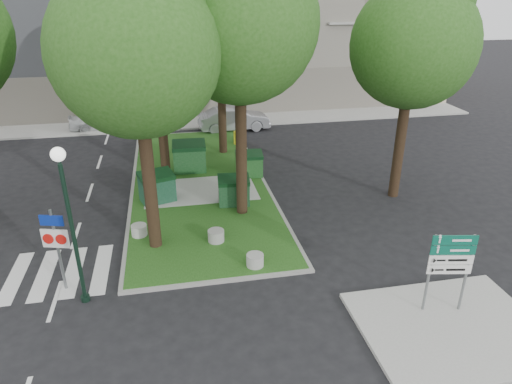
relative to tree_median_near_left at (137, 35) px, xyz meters
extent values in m
plane|color=black|center=(1.41, -2.56, -7.32)|extent=(120.00, 120.00, 0.00)
cube|color=#1F4A15|center=(1.91, 5.44, -7.26)|extent=(6.00, 16.00, 0.12)
cube|color=gray|center=(1.91, 5.44, -7.27)|extent=(6.30, 16.30, 0.10)
cube|color=#999993|center=(7.91, -6.06, -7.26)|extent=(5.00, 4.00, 0.12)
cube|color=#999993|center=(1.41, 15.94, -7.26)|extent=(42.00, 3.00, 0.12)
cube|color=silver|center=(-2.34, -1.06, -7.31)|extent=(5.00, 3.00, 0.01)
cylinder|color=black|center=(-0.09, -0.06, -4.24)|extent=(0.44, 0.44, 6.16)
sphere|color=#225115|center=(-0.09, -0.06, -0.50)|extent=(5.20, 5.20, 5.20)
cylinder|color=black|center=(3.41, 1.94, -3.96)|extent=(0.44, 0.44, 6.72)
sphere|color=#225115|center=(3.41, 1.94, 0.12)|extent=(5.60, 5.60, 5.60)
cylinder|color=black|center=(0.41, 6.44, -4.38)|extent=(0.44, 0.44, 5.88)
sphere|color=#225115|center=(0.41, 6.44, -0.81)|extent=(4.80, 4.80, 4.80)
cylinder|color=black|center=(3.61, 9.44, -3.82)|extent=(0.44, 0.44, 7.00)
sphere|color=#225115|center=(3.61, 9.44, 0.43)|extent=(5.80, 5.80, 5.80)
cylinder|color=black|center=(10.41, 2.44, -4.38)|extent=(0.44, 0.44, 5.88)
sphere|color=#225115|center=(10.41, 2.44, -0.81)|extent=(5.00, 5.00, 5.00)
cube|color=#103A24|center=(0.01, 3.69, -6.65)|extent=(1.61, 1.33, 1.09)
cube|color=black|center=(0.01, 3.69, -6.02)|extent=(1.68, 1.40, 0.31)
cube|color=#123F17|center=(1.61, 6.98, -6.58)|extent=(1.62, 1.14, 1.24)
cube|color=black|center=(1.61, 6.98, -5.86)|extent=(1.68, 1.21, 0.36)
cube|color=#103719|center=(3.21, 2.79, -6.69)|extent=(1.35, 0.97, 1.01)
cube|color=black|center=(3.21, 2.79, -6.11)|extent=(1.40, 1.04, 0.29)
cube|color=#154617|center=(4.41, 5.76, -6.70)|extent=(1.32, 0.95, 0.99)
cube|color=black|center=(4.41, 5.76, -6.13)|extent=(1.37, 1.01, 0.29)
cylinder|color=#AEAFA9|center=(-0.69, 0.77, -6.99)|extent=(0.58, 0.58, 0.42)
cylinder|color=#9A9B96|center=(3.17, -2.06, -6.99)|extent=(0.58, 0.58, 0.41)
cylinder|color=gray|center=(2.08, -0.21, -6.98)|extent=(0.60, 0.60, 0.43)
cylinder|color=yellow|center=(4.61, 10.70, -6.82)|extent=(0.43, 0.43, 0.75)
cylinder|color=black|center=(-2.17, -2.73, -5.11)|extent=(0.12, 0.12, 4.42)
cylinder|color=black|center=(-2.17, -2.73, -7.23)|extent=(0.26, 0.26, 0.18)
sphere|color=white|center=(-2.17, -2.73, -2.64)|extent=(0.39, 0.39, 0.39)
cylinder|color=slate|center=(-2.86, -1.99, -5.94)|extent=(0.11, 0.11, 2.76)
cube|color=navy|center=(-2.86, -1.99, -4.88)|extent=(0.70, 0.24, 0.33)
cube|color=white|center=(-2.86, -1.99, -5.49)|extent=(0.81, 0.27, 0.61)
cylinder|color=red|center=(-3.06, -1.99, -5.49)|extent=(0.33, 0.12, 0.33)
cylinder|color=red|center=(-2.66, -1.99, -5.49)|extent=(0.33, 0.12, 0.33)
cylinder|color=slate|center=(7.51, -5.21, -5.96)|extent=(0.09, 0.09, 2.47)
cylinder|color=slate|center=(8.54, -5.41, -5.96)|extent=(0.09, 0.09, 2.47)
cube|color=#0A5540|center=(8.02, -5.31, -4.87)|extent=(1.22, 0.27, 0.28)
cube|color=#0A5540|center=(8.02, -5.31, -5.19)|extent=(1.22, 0.27, 0.28)
cube|color=white|center=(8.02, -5.31, -5.50)|extent=(1.22, 0.27, 0.28)
cube|color=white|center=(8.02, -5.31, -5.81)|extent=(1.22, 0.27, 0.28)
imported|color=white|center=(-3.61, 15.76, -6.64)|extent=(4.17, 2.14, 1.36)
imported|color=#95979D|center=(4.91, 13.85, -6.56)|extent=(4.65, 1.85, 1.51)
camera|label=1|loc=(0.70, -14.68, 1.39)|focal=32.00mm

